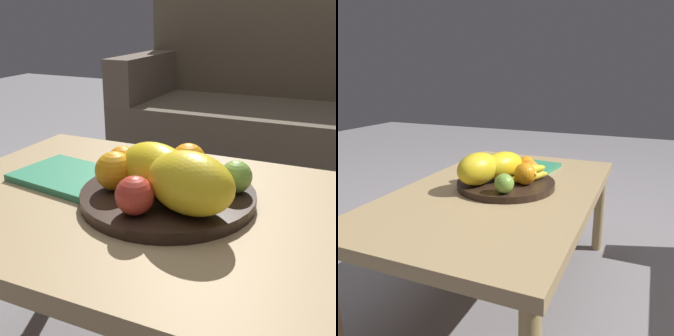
{
  "view_description": "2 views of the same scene",
  "coord_description": "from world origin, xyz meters",
  "views": [
    {
      "loc": [
        0.3,
        -0.73,
        0.83
      ],
      "look_at": [
        -0.03,
        0.01,
        0.52
      ],
      "focal_mm": 44.75,
      "sensor_mm": 36.0,
      "label": 1
    },
    {
      "loc": [
        1.12,
        0.5,
        0.86
      ],
      "look_at": [
        -0.03,
        0.01,
        0.52
      ],
      "focal_mm": 36.85,
      "sensor_mm": 36.0,
      "label": 2
    }
  ],
  "objects": [
    {
      "name": "ground_plane",
      "position": [
        0.0,
        0.0,
        0.0
      ],
      "size": [
        8.0,
        8.0,
        0.0
      ],
      "primitive_type": "plane",
      "color": "gray"
    },
    {
      "name": "coffee_table",
      "position": [
        0.0,
        0.0,
        0.4
      ],
      "size": [
        1.14,
        0.69,
        0.45
      ],
      "color": "tan",
      "rests_on": "ground_plane"
    },
    {
      "name": "fruit_bowl",
      "position": [
        -0.03,
        0.01,
        0.46
      ],
      "size": [
        0.37,
        0.37,
        0.03
      ],
      "primitive_type": "cylinder",
      "color": "black",
      "rests_on": "coffee_table"
    },
    {
      "name": "melon_large_front",
      "position": [
        -0.05,
        -0.01,
        0.53
      ],
      "size": [
        0.21,
        0.17,
        0.11
      ],
      "primitive_type": "ellipsoid",
      "rotation": [
        0.0,
        0.0,
        -0.41
      ],
      "color": "yellow",
      "rests_on": "fruit_bowl"
    },
    {
      "name": "melon_smaller_beside",
      "position": [
        0.05,
        -0.06,
        0.53
      ],
      "size": [
        0.21,
        0.16,
        0.12
      ],
      "primitive_type": "ellipsoid",
      "rotation": [
        0.0,
        0.0,
        -0.27
      ],
      "color": "yellow",
      "rests_on": "fruit_bowl"
    },
    {
      "name": "orange_front",
      "position": [
        -0.02,
        0.1,
        0.51
      ],
      "size": [
        0.08,
        0.08,
        0.08
      ],
      "primitive_type": "sphere",
      "color": "orange",
      "rests_on": "fruit_bowl"
    },
    {
      "name": "orange_left",
      "position": [
        -0.13,
        -0.03,
        0.51
      ],
      "size": [
        0.08,
        0.08,
        0.08
      ],
      "primitive_type": "sphere",
      "color": "orange",
      "rests_on": "fruit_bowl"
    },
    {
      "name": "orange_right",
      "position": [
        -0.16,
        0.05,
        0.51
      ],
      "size": [
        0.07,
        0.07,
        0.07
      ],
      "primitive_type": "sphere",
      "color": "orange",
      "rests_on": "fruit_bowl"
    },
    {
      "name": "orange_back",
      "position": [
        -0.09,
        0.09,
        0.51
      ],
      "size": [
        0.07,
        0.07,
        0.07
      ],
      "primitive_type": "sphere",
      "color": "orange",
      "rests_on": "fruit_bowl"
    },
    {
      "name": "apple_left",
      "position": [
        0.1,
        0.06,
        0.51
      ],
      "size": [
        0.07,
        0.07,
        0.07
      ],
      "primitive_type": "sphere",
      "color": "#75A33B",
      "rests_on": "fruit_bowl"
    },
    {
      "name": "apple_right",
      "position": [
        -0.04,
        -0.11,
        0.51
      ],
      "size": [
        0.07,
        0.07,
        0.07
      ],
      "primitive_type": "sphere",
      "color": "#B73426",
      "rests_on": "fruit_bowl"
    },
    {
      "name": "banana_bunch",
      "position": [
        -0.06,
        0.1,
        0.5
      ],
      "size": [
        0.16,
        0.13,
        0.06
      ],
      "color": "yellow",
      "rests_on": "fruit_bowl"
    },
    {
      "name": "magazine",
      "position": [
        -0.3,
        0.03,
        0.46
      ],
      "size": [
        0.27,
        0.21,
        0.02
      ],
      "primitive_type": "cube",
      "rotation": [
        0.0,
        0.0,
        -0.14
      ],
      "color": "#32875D",
      "rests_on": "coffee_table"
    }
  ]
}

